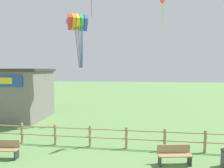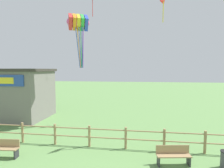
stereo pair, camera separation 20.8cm
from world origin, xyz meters
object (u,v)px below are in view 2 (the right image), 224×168
(seaside_building, at_px, (11,93))
(kite_rainbow_parafoil, at_px, (78,23))
(park_bench_by_building, at_px, (3,148))
(park_bench_near_fence, at_px, (173,155))

(seaside_building, relative_size, kite_rainbow_parafoil, 1.60)
(park_bench_by_building, bearing_deg, kite_rainbow_parafoil, 71.11)
(park_bench_near_fence, xyz_separation_m, park_bench_by_building, (-8.46, -0.43, 0.00))
(park_bench_near_fence, height_order, kite_rainbow_parafoil, kite_rainbow_parafoil)
(seaside_building, height_order, kite_rainbow_parafoil, kite_rainbow_parafoil)
(seaside_building, distance_m, park_bench_near_fence, 14.83)
(park_bench_near_fence, distance_m, kite_rainbow_parafoil, 11.47)
(park_bench_by_building, bearing_deg, seaside_building, 124.90)
(seaside_building, height_order, park_bench_near_fence, seaside_building)
(park_bench_near_fence, distance_m, park_bench_by_building, 8.47)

